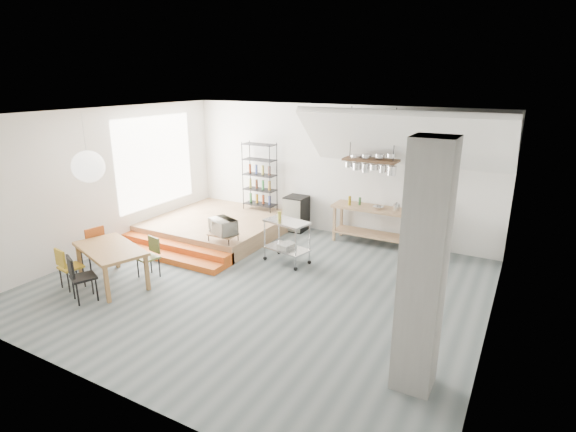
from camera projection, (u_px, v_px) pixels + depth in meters
The scene contains 26 objects.
floor at pixel (260, 285), 8.62m from camera, with size 8.00×8.00×0.00m, color #525D5F.
wall_back at pixel (334, 171), 11.07m from camera, with size 8.00×0.04×3.20m, color silver.
wall_left at pixel (107, 181), 9.99m from camera, with size 0.04×7.00×3.20m, color silver.
wall_right at pixel (498, 242), 6.30m from camera, with size 0.04×7.00×3.20m, color silver.
ceiling at pixel (256, 114), 7.67m from camera, with size 8.00×7.00×0.02m, color white.
slope_ceiling at pixel (403, 140), 9.46m from camera, with size 4.40×1.80×0.15m, color white.
window_pane at pixel (156, 161), 11.18m from camera, with size 0.02×2.50×2.20m, color white.
platform at pixel (219, 226), 11.39m from camera, with size 3.00×3.00×0.40m, color #916D48.
step_lower at pixel (164, 256), 9.80m from camera, with size 3.00×0.35×0.13m, color #D05618.
step_upper at pixel (175, 248), 10.07m from camera, with size 3.00×0.35×0.27m, color #D05618.
concrete_column at pixel (423, 270), 5.37m from camera, with size 0.50×0.50×3.20m, color gray.
kitchen_counter at pixel (370, 219), 10.56m from camera, with size 1.80×0.60×0.91m.
stove at pixel (431, 234), 9.96m from camera, with size 0.60×0.60×1.18m.
pot_rack at pixel (372, 164), 9.96m from camera, with size 1.20×0.50×1.43m.
wire_shelving at pixel (260, 176), 11.83m from camera, with size 0.88×0.38×1.80m.
microwave_shelf at pixel (223, 234), 9.73m from camera, with size 0.60×0.40×0.16m.
paper_lantern at pixel (88, 167), 8.45m from camera, with size 0.60×0.60×0.60m, color white.
dining_table at pixel (110, 251), 8.48m from camera, with size 1.76×1.34×0.74m.
chair_mustard at pixel (67, 265), 8.32m from camera, with size 0.43×0.43×0.81m.
chair_black at pixel (79, 274), 7.83m from camera, with size 0.52×0.52×0.86m.
chair_olive at pixel (150, 254), 8.85m from camera, with size 0.44×0.44×0.81m.
chair_red at pixel (93, 244), 9.19m from camera, with size 0.49×0.49×0.92m.
rolling_cart at pixel (287, 236), 9.49m from camera, with size 1.03×0.71×0.93m.
mini_fridge at pixel (296, 213), 11.58m from camera, with size 0.53×0.53×0.90m, color black.
microwave at pixel (223, 226), 9.68m from camera, with size 0.61×0.41×0.33m, color beige.
bowl at pixel (378, 207), 10.34m from camera, with size 0.24×0.24×0.06m, color silver.
Camera 1 is at (4.27, -6.60, 3.81)m, focal length 28.00 mm.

